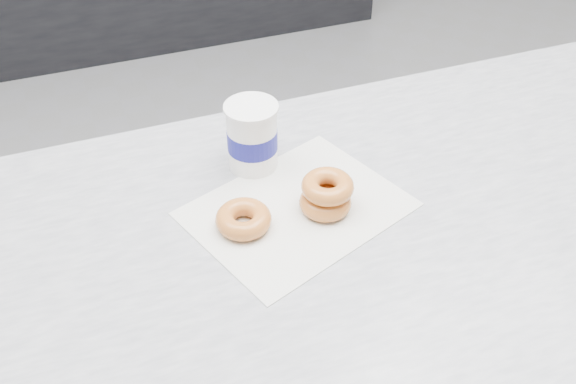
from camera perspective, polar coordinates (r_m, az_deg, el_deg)
name	(u,v)px	position (r m, az deg, el deg)	size (l,w,h in m)	color
ground	(275,300)	(2.11, -1.13, -9.57)	(5.00, 5.00, 0.00)	gray
counter	(367,367)	(1.42, 7.05, -15.18)	(3.06, 0.76, 0.90)	#333335
wax_paper	(297,209)	(1.07, 0.82, -1.51)	(0.34, 0.26, 0.00)	silver
donut_single	(243,219)	(1.03, -3.98, -2.41)	(0.09, 0.09, 0.03)	orange
donut_stack	(326,194)	(1.05, 3.44, -0.21)	(0.12, 0.12, 0.06)	orange
coffee_cup	(252,136)	(1.12, -3.20, 5.01)	(0.11, 0.11, 0.13)	white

